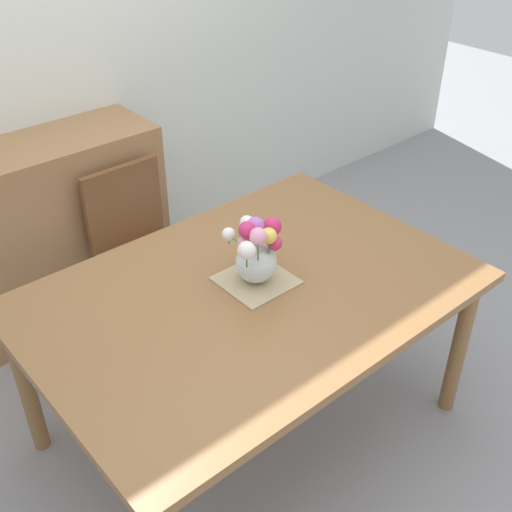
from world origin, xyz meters
The scene contains 7 objects.
ground_plane centered at (0.00, 0.00, 0.00)m, with size 12.00×12.00×0.00m, color #939399.
back_wall centered at (0.00, 1.60, 1.40)m, with size 7.00×0.10×2.80m, color silver.
dining_table centered at (0.00, 0.00, 0.70)m, with size 1.71×1.18×0.78m.
chair_far centered at (0.05, 0.93, 0.52)m, with size 0.42×0.42×0.90m.
dresser centered at (-0.35, 1.33, 0.50)m, with size 1.40×0.47×1.00m.
placemat centered at (0.05, 0.02, 0.78)m, with size 0.27×0.27×0.01m, color tan.
flower_vase centered at (0.05, 0.02, 0.92)m, with size 0.28×0.23×0.28m.
Camera 1 is at (-1.26, -1.51, 2.26)m, focal length 44.35 mm.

